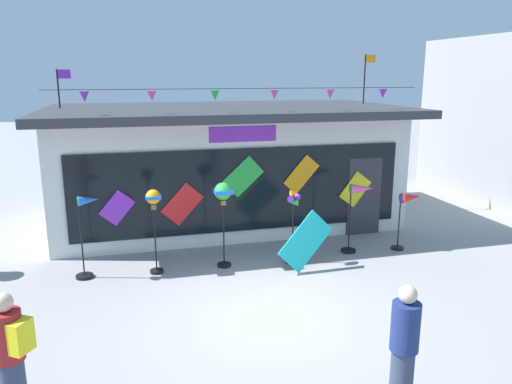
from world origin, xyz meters
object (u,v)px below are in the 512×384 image
kite_shop_building (225,163)px  wind_spinner_center_left (223,198)px  wind_spinner_far_left (87,226)px  wind_spinner_center_right (293,218)px  person_near_camera (11,357)px  wind_spinner_far_right (408,205)px  person_mid_plaza (404,350)px  display_kite_on_ground (306,241)px  wind_spinner_left (154,208)px  wind_spinner_right (359,201)px

kite_shop_building → wind_spinner_center_left: kite_shop_building is taller
kite_shop_building → wind_spinner_far_left: bearing=-136.0°
wind_spinner_center_right → person_near_camera: size_ratio=0.99×
wind_spinner_far_left → wind_spinner_far_right: size_ratio=1.25×
kite_shop_building → person_mid_plaza: bearing=-87.3°
person_mid_plaza → display_kite_on_ground: person_mid_plaza is taller
wind_spinner_left → display_kite_on_ground: (3.05, -0.67, -0.77)m
kite_shop_building → wind_spinner_right: bearing=-53.8°
kite_shop_building → wind_spinner_left: kite_shop_building is taller
wind_spinner_far_left → wind_spinner_right: wind_spinner_far_left is taller
wind_spinner_far_left → display_kite_on_ground: wind_spinner_far_left is taller
wind_spinner_far_right → wind_spinner_right: bearing=173.8°
wind_spinner_center_left → wind_spinner_far_right: size_ratio=1.35×
person_near_camera → person_mid_plaza: (4.47, -0.96, -0.03)m
wind_spinner_center_right → person_mid_plaza: person_mid_plaza is taller
person_mid_plaza → display_kite_on_ground: (0.46, 4.56, -0.21)m
wind_spinner_right → kite_shop_building: bearing=126.2°
wind_spinner_right → person_mid_plaza: 5.75m
wind_spinner_center_right → wind_spinner_right: wind_spinner_center_right is taller
person_near_camera → person_mid_plaza: size_ratio=1.00×
kite_shop_building → person_near_camera: (-4.05, -7.77, -0.75)m
wind_spinner_center_left → wind_spinner_far_right: (4.41, 0.00, -0.45)m
kite_shop_building → wind_spinner_center_left: (-0.73, -3.50, -0.12)m
wind_spinner_center_left → wind_spinner_right: (3.20, 0.13, -0.30)m
wind_spinner_center_right → kite_shop_building: bearing=101.7°
wind_spinner_left → wind_spinner_center_right: size_ratio=1.08×
wind_spinner_left → display_kite_on_ground: wind_spinner_left is taller
wind_spinner_center_right → wind_spinner_far_right: wind_spinner_center_right is taller
wind_spinner_far_left → person_near_camera: wind_spinner_far_left is taller
person_mid_plaza → display_kite_on_ground: size_ratio=1.41×
wind_spinner_far_left → display_kite_on_ground: size_ratio=1.45×
wind_spinner_far_right → display_kite_on_ground: size_ratio=1.16×
wind_spinner_center_right → wind_spinner_far_left: bearing=175.7°
wind_spinner_far_left → wind_spinner_left: 1.37m
wind_spinner_far_left → display_kite_on_ground: (4.38, -0.79, -0.46)m
wind_spinner_far_left → wind_spinner_center_left: (2.77, -0.12, 0.42)m
wind_spinner_center_right → person_mid_plaza: size_ratio=0.99×
display_kite_on_ground → person_near_camera: bearing=-143.8°
person_mid_plaza → wind_spinner_far_right: bearing=-10.0°
wind_spinner_center_right → display_kite_on_ground: 0.61m
display_kite_on_ground → kite_shop_building: bearing=101.9°
person_near_camera → wind_spinner_center_right: bearing=164.0°
kite_shop_building → wind_spinner_far_left: size_ratio=5.40×
kite_shop_building → person_near_camera: bearing=-117.5°
wind_spinner_center_left → person_mid_plaza: size_ratio=1.10×
kite_shop_building → display_kite_on_ground: (0.88, -4.16, -0.99)m
wind_spinner_center_right → person_mid_plaza: bearing=-94.0°
wind_spinner_far_left → wind_spinner_left: wind_spinner_left is taller
kite_shop_building → wind_spinner_left: (-2.17, -3.49, -0.22)m
wind_spinner_far_right → person_mid_plaza: bearing=-121.9°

